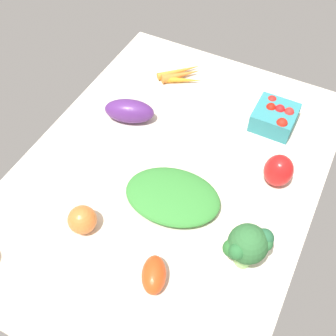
{
  "coord_description": "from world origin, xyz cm",
  "views": [
    {
      "loc": [
        59.21,
        30.33,
        90.04
      ],
      "look_at": [
        0.0,
        0.0,
        4.0
      ],
      "focal_mm": 44.38,
      "sensor_mm": 36.0,
      "label": 1
    }
  ],
  "objects_px": {
    "eggplant": "(129,111)",
    "leafy_greens_clump": "(173,196)",
    "berry_basket": "(275,117)",
    "roma_tomato": "(154,275)",
    "bell_pepper_red": "(279,171)",
    "broccoli_head": "(248,245)",
    "heirloom_tomato_orange": "(82,220)",
    "carrot_bunch": "(181,75)"
  },
  "relations": [
    {
      "from": "eggplant",
      "to": "leafy_greens_clump",
      "type": "relative_size",
      "value": 0.6
    },
    {
      "from": "berry_basket",
      "to": "roma_tomato",
      "type": "height_order",
      "value": "berry_basket"
    },
    {
      "from": "berry_basket",
      "to": "leafy_greens_clump",
      "type": "bearing_deg",
      "value": -20.84
    },
    {
      "from": "bell_pepper_red",
      "to": "broccoli_head",
      "type": "height_order",
      "value": "broccoli_head"
    },
    {
      "from": "berry_basket",
      "to": "eggplant",
      "type": "height_order",
      "value": "berry_basket"
    },
    {
      "from": "heirloom_tomato_orange",
      "to": "eggplant",
      "type": "xyz_separation_m",
      "value": [
        -0.36,
        -0.08,
        0.0
      ]
    },
    {
      "from": "berry_basket",
      "to": "leafy_greens_clump",
      "type": "distance_m",
      "value": 0.4
    },
    {
      "from": "bell_pepper_red",
      "to": "leafy_greens_clump",
      "type": "relative_size",
      "value": 0.38
    },
    {
      "from": "heirloom_tomato_orange",
      "to": "berry_basket",
      "type": "height_order",
      "value": "berry_basket"
    },
    {
      "from": "roma_tomato",
      "to": "berry_basket",
      "type": "bearing_deg",
      "value": -32.61
    },
    {
      "from": "bell_pepper_red",
      "to": "broccoli_head",
      "type": "relative_size",
      "value": 0.7
    },
    {
      "from": "eggplant",
      "to": "broccoli_head",
      "type": "height_order",
      "value": "broccoli_head"
    },
    {
      "from": "bell_pepper_red",
      "to": "leafy_greens_clump",
      "type": "xyz_separation_m",
      "value": [
        0.18,
        -0.21,
        -0.02
      ]
    },
    {
      "from": "eggplant",
      "to": "bell_pepper_red",
      "type": "bearing_deg",
      "value": 158.73
    },
    {
      "from": "heirloom_tomato_orange",
      "to": "eggplant",
      "type": "height_order",
      "value": "same"
    },
    {
      "from": "eggplant",
      "to": "leafy_greens_clump",
      "type": "bearing_deg",
      "value": 121.82
    },
    {
      "from": "carrot_bunch",
      "to": "bell_pepper_red",
      "type": "bearing_deg",
      "value": 57.14
    },
    {
      "from": "berry_basket",
      "to": "eggplant",
      "type": "relative_size",
      "value": 0.8
    },
    {
      "from": "leafy_greens_clump",
      "to": "heirloom_tomato_orange",
      "type": "bearing_deg",
      "value": -43.45
    },
    {
      "from": "broccoli_head",
      "to": "heirloom_tomato_orange",
      "type": "bearing_deg",
      "value": -76.66
    },
    {
      "from": "eggplant",
      "to": "carrot_bunch",
      "type": "relative_size",
      "value": 0.99
    },
    {
      "from": "carrot_bunch",
      "to": "leafy_greens_clump",
      "type": "relative_size",
      "value": 0.61
    },
    {
      "from": "heirloom_tomato_orange",
      "to": "bell_pepper_red",
      "type": "xyz_separation_m",
      "value": [
        -0.34,
        0.37,
        0.01
      ]
    },
    {
      "from": "heirloom_tomato_orange",
      "to": "roma_tomato",
      "type": "xyz_separation_m",
      "value": [
        0.04,
        0.21,
        -0.01
      ]
    },
    {
      "from": "roma_tomato",
      "to": "leafy_greens_clump",
      "type": "height_order",
      "value": "roma_tomato"
    },
    {
      "from": "eggplant",
      "to": "broccoli_head",
      "type": "relative_size",
      "value": 1.11
    },
    {
      "from": "leafy_greens_clump",
      "to": "berry_basket",
      "type": "bearing_deg",
      "value": 159.16
    },
    {
      "from": "bell_pepper_red",
      "to": "eggplant",
      "type": "bearing_deg",
      "value": -92.71
    },
    {
      "from": "bell_pepper_red",
      "to": "carrot_bunch",
      "type": "relative_size",
      "value": 0.62
    },
    {
      "from": "roma_tomato",
      "to": "broccoli_head",
      "type": "distance_m",
      "value": 0.21
    },
    {
      "from": "bell_pepper_red",
      "to": "berry_basket",
      "type": "relative_size",
      "value": 0.79
    },
    {
      "from": "bell_pepper_red",
      "to": "eggplant",
      "type": "height_order",
      "value": "bell_pepper_red"
    },
    {
      "from": "roma_tomato",
      "to": "carrot_bunch",
      "type": "bearing_deg",
      "value": -3.37
    },
    {
      "from": "eggplant",
      "to": "broccoli_head",
      "type": "distance_m",
      "value": 0.54
    },
    {
      "from": "berry_basket",
      "to": "carrot_bunch",
      "type": "bearing_deg",
      "value": -101.11
    },
    {
      "from": "berry_basket",
      "to": "leafy_greens_clump",
      "type": "xyz_separation_m",
      "value": [
        0.37,
        -0.14,
        -0.01
      ]
    },
    {
      "from": "berry_basket",
      "to": "roma_tomato",
      "type": "relative_size",
      "value": 1.31
    },
    {
      "from": "roma_tomato",
      "to": "broccoli_head",
      "type": "bearing_deg",
      "value": -75.31
    },
    {
      "from": "bell_pepper_red",
      "to": "heirloom_tomato_orange",
      "type": "bearing_deg",
      "value": -47.0
    },
    {
      "from": "roma_tomato",
      "to": "leafy_greens_clump",
      "type": "distance_m",
      "value": 0.21
    },
    {
      "from": "roma_tomato",
      "to": "carrot_bunch",
      "type": "distance_m",
      "value": 0.69
    },
    {
      "from": "heirloom_tomato_orange",
      "to": "bell_pepper_red",
      "type": "relative_size",
      "value": 0.76
    }
  ]
}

